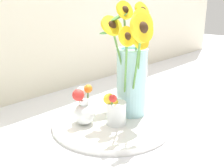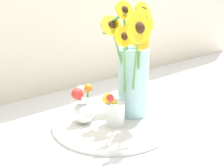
{
  "view_description": "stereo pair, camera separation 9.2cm",
  "coord_description": "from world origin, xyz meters",
  "px_view_note": "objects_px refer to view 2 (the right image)",
  "views": [
    {
      "loc": [
        -0.63,
        -0.55,
        0.43
      ],
      "look_at": [
        0.01,
        0.04,
        0.15
      ],
      "focal_mm": 42.0,
      "sensor_mm": 36.0,
      "label": 1
    },
    {
      "loc": [
        -0.57,
        -0.62,
        0.43
      ],
      "look_at": [
        0.01,
        0.04,
        0.15
      ],
      "focal_mm": 42.0,
      "sensor_mm": 36.0,
      "label": 2
    }
  ],
  "objects_px": {
    "serving_tray": "(112,121)",
    "vase_small_center": "(114,110)",
    "vase_bulb_right": "(83,107)",
    "mason_jar_sunflowers": "(133,73)"
  },
  "relations": [
    {
      "from": "vase_bulb_right",
      "to": "serving_tray",
      "type": "bearing_deg",
      "value": -25.7
    },
    {
      "from": "mason_jar_sunflowers",
      "to": "vase_bulb_right",
      "type": "relative_size",
      "value": 3.15
    },
    {
      "from": "mason_jar_sunflowers",
      "to": "vase_bulb_right",
      "type": "bearing_deg",
      "value": 157.17
    },
    {
      "from": "serving_tray",
      "to": "vase_small_center",
      "type": "relative_size",
      "value": 3.57
    },
    {
      "from": "mason_jar_sunflowers",
      "to": "vase_bulb_right",
      "type": "xyz_separation_m",
      "value": [
        -0.17,
        0.07,
        -0.11
      ]
    },
    {
      "from": "serving_tray",
      "to": "vase_small_center",
      "type": "bearing_deg",
      "value": -124.15
    },
    {
      "from": "serving_tray",
      "to": "vase_small_center",
      "type": "xyz_separation_m",
      "value": [
        -0.03,
        -0.04,
        0.06
      ]
    },
    {
      "from": "mason_jar_sunflowers",
      "to": "vase_small_center",
      "type": "xyz_separation_m",
      "value": [
        -0.1,
        -0.01,
        -0.11
      ]
    },
    {
      "from": "serving_tray",
      "to": "vase_bulb_right",
      "type": "xyz_separation_m",
      "value": [
        -0.1,
        0.05,
        0.07
      ]
    },
    {
      "from": "mason_jar_sunflowers",
      "to": "vase_bulb_right",
      "type": "distance_m",
      "value": 0.21
    }
  ]
}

